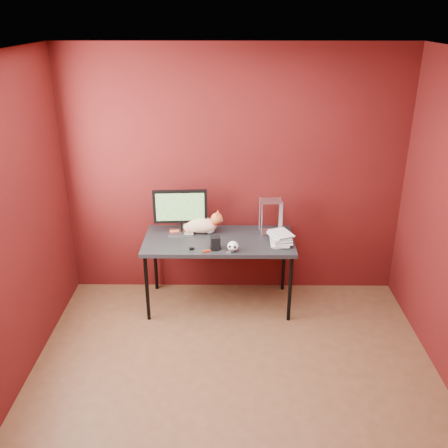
{
  "coord_description": "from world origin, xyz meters",
  "views": [
    {
      "loc": [
        -0.05,
        -3.15,
        2.86
      ],
      "look_at": [
        -0.1,
        1.15,
        1.01
      ],
      "focal_mm": 40.0,
      "sensor_mm": 36.0,
      "label": 1
    }
  ],
  "objects_px": {
    "speaker": "(215,243)",
    "monitor": "(180,210)",
    "skull_mug": "(233,246)",
    "book_stack": "(274,185)",
    "cat": "(200,224)",
    "desk": "(219,244)"
  },
  "relations": [
    {
      "from": "desk",
      "to": "monitor",
      "type": "height_order",
      "value": "monitor"
    },
    {
      "from": "skull_mug",
      "to": "book_stack",
      "type": "relative_size",
      "value": 0.09
    },
    {
      "from": "monitor",
      "to": "speaker",
      "type": "bearing_deg",
      "value": -48.45
    },
    {
      "from": "desk",
      "to": "cat",
      "type": "height_order",
      "value": "cat"
    },
    {
      "from": "desk",
      "to": "cat",
      "type": "xyz_separation_m",
      "value": [
        -0.2,
        0.17,
        0.14
      ]
    },
    {
      "from": "desk",
      "to": "speaker",
      "type": "height_order",
      "value": "speaker"
    },
    {
      "from": "book_stack",
      "to": "speaker",
      "type": "bearing_deg",
      "value": -167.03
    },
    {
      "from": "desk",
      "to": "monitor",
      "type": "distance_m",
      "value": 0.52
    },
    {
      "from": "cat",
      "to": "speaker",
      "type": "xyz_separation_m",
      "value": [
        0.17,
        -0.39,
        -0.03
      ]
    },
    {
      "from": "skull_mug",
      "to": "book_stack",
      "type": "bearing_deg",
      "value": 33.19
    },
    {
      "from": "speaker",
      "to": "book_stack",
      "type": "distance_m",
      "value": 0.78
    },
    {
      "from": "monitor",
      "to": "cat",
      "type": "relative_size",
      "value": 1.0
    },
    {
      "from": "skull_mug",
      "to": "speaker",
      "type": "height_order",
      "value": "speaker"
    },
    {
      "from": "skull_mug",
      "to": "book_stack",
      "type": "height_order",
      "value": "book_stack"
    },
    {
      "from": "skull_mug",
      "to": "book_stack",
      "type": "distance_m",
      "value": 0.69
    },
    {
      "from": "monitor",
      "to": "skull_mug",
      "type": "bearing_deg",
      "value": -41.5
    },
    {
      "from": "cat",
      "to": "desk",
      "type": "bearing_deg",
      "value": -27.36
    },
    {
      "from": "monitor",
      "to": "speaker",
      "type": "relative_size",
      "value": 4.31
    },
    {
      "from": "speaker",
      "to": "desk",
      "type": "bearing_deg",
      "value": 74.21
    },
    {
      "from": "speaker",
      "to": "skull_mug",
      "type": "bearing_deg",
      "value": -25.89
    },
    {
      "from": "monitor",
      "to": "speaker",
      "type": "distance_m",
      "value": 0.55
    },
    {
      "from": "speaker",
      "to": "monitor",
      "type": "bearing_deg",
      "value": 126.6
    }
  ]
}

